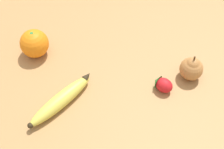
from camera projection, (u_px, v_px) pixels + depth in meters
name	position (u px, v px, depth m)	size (l,w,h in m)	color
ground_plane	(102.00, 77.00, 0.91)	(3.00, 3.00, 0.00)	#A87A47
banana	(61.00, 100.00, 0.84)	(0.21, 0.13, 0.04)	#DBCC4C
orange	(34.00, 43.00, 0.94)	(0.09, 0.09, 0.09)	orange
pear	(191.00, 68.00, 0.89)	(0.07, 0.07, 0.09)	#B2753D
strawberry	(163.00, 84.00, 0.87)	(0.06, 0.07, 0.04)	red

